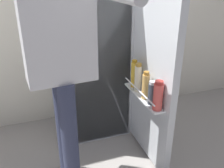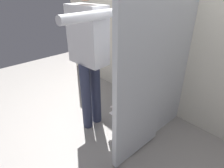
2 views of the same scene
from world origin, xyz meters
name	(u,v)px [view 1 (image 1 of 2)]	position (x,y,z in m)	size (l,w,h in m)	color
ground_plane	(107,156)	(0.00, 0.00, 0.00)	(6.32, 6.32, 0.00)	gray
refrigerator	(93,49)	(0.03, 0.48, 0.86)	(0.71, 1.22, 1.72)	silver
person	(61,53)	(-0.34, -0.13, 1.03)	(0.59, 0.74, 1.71)	#2D334C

